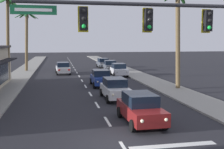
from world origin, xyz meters
TOP-DOWN VIEW (x-y plane):
  - ground_plane at (0.00, 0.00)m, footprint 220.00×220.00m
  - sidewalk_right at (7.80, 20.00)m, footprint 3.20×110.00m
  - sidewalk_left at (-7.80, 20.00)m, footprint 3.20×110.00m
  - lane_markings at (0.46, 19.93)m, footprint 4.28×88.62m
  - traffic_signal_mast at (2.78, -0.31)m, footprint 11.14×0.41m
  - sedan_lead_at_stop_bar at (1.77, 3.03)m, footprint 2.01×4.48m
  - sedan_third_in_queue at (1.70, 9.82)m, footprint 1.99×4.47m
  - sedan_fifth_in_queue at (1.59, 16.60)m, footprint 1.98×4.46m
  - sedan_oncoming_far at (-2.07, 28.26)m, footprint 2.14×4.52m
  - sedan_parked_nearest_kerb at (5.20, 30.74)m, footprint 2.06×4.49m
  - sedan_parked_mid_kerb at (5.25, 24.54)m, footprint 2.04×4.49m
  - sedan_parked_far_kerb at (5.06, 36.53)m, footprint 2.07×4.50m
  - palm_left_third at (-8.09, 21.17)m, footprint 3.66×3.69m
  - palm_left_farthest at (-7.33, 32.84)m, footprint 3.55×3.65m
  - palm_right_second at (8.35, 13.09)m, footprint 4.93×4.64m

SIDE VIEW (x-z plane):
  - ground_plane at x=0.00m, z-range 0.00..0.00m
  - lane_markings at x=0.46m, z-range 0.00..0.01m
  - sidewalk_right at x=7.80m, z-range 0.00..0.14m
  - sidewalk_left at x=-7.80m, z-range 0.00..0.14m
  - sedan_lead_at_stop_bar at x=1.77m, z-range 0.01..1.69m
  - sedan_third_in_queue at x=1.70m, z-range 0.01..1.69m
  - sedan_fifth_in_queue at x=1.59m, z-range 0.01..1.69m
  - sedan_oncoming_far at x=-2.07m, z-range 0.01..1.69m
  - sedan_parked_nearest_kerb at x=5.20m, z-range 0.01..1.69m
  - sedan_parked_mid_kerb at x=5.25m, z-range 0.01..1.69m
  - sedan_parked_far_kerb at x=5.06m, z-range 0.01..1.69m
  - traffic_signal_mast at x=2.78m, z-range 1.57..8.36m
  - palm_left_farthest at x=-7.33m, z-range 1.54..10.81m
  - palm_left_third at x=-8.09m, z-range 1.88..11.47m
  - palm_right_second at x=8.35m, z-range 1.79..11.63m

